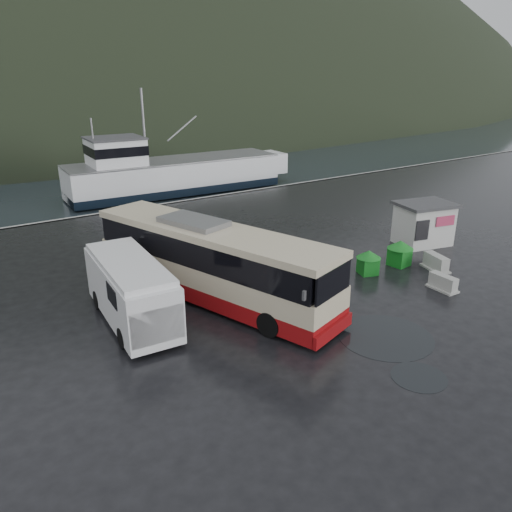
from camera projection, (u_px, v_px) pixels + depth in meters
ground at (293, 299)px, 23.61m from camera, size 160.00×160.00×0.00m
quay_edge at (136, 208)px, 39.14m from camera, size 160.00×0.60×1.50m
coach_bus at (213, 297)px, 23.80m from camera, size 7.07×13.57×3.74m
white_van at (134, 321)px, 21.61m from camera, size 2.75×6.86×2.81m
waste_bin_left at (367, 273)px, 26.59m from camera, size 1.19×1.19×1.30m
waste_bin_right at (398, 265)px, 27.73m from camera, size 1.14×1.14×1.44m
dome_tent at (297, 307)px, 22.86m from camera, size 2.74×3.20×1.06m
ticket_kiosk at (421, 244)px, 31.17m from camera, size 3.83×3.22×2.62m
jersey_barrier_a at (435, 269)px, 27.13m from camera, size 1.26×1.84×0.84m
jersey_barrier_b at (442, 289)px, 24.68m from camera, size 0.82×1.54×0.76m
fishing_trawler at (176, 178)px, 50.01m from camera, size 25.19×6.71×9.98m
puddles at (365, 313)px, 22.29m from camera, size 7.60×14.40×0.01m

